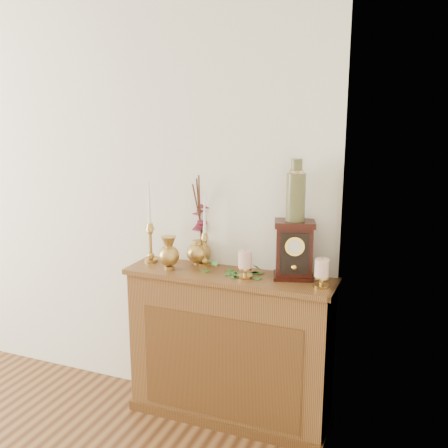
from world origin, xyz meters
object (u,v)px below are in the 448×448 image
at_px(mantel_clock, 294,250).
at_px(bud_vase, 169,253).
at_px(candlestick_left, 150,236).
at_px(ceramic_vase, 296,193).
at_px(candlestick_center, 205,244).
at_px(ginger_jar, 201,223).

bearing_deg(mantel_clock, bud_vase, 172.50).
xyz_separation_m(candlestick_left, bud_vase, (0.17, -0.09, -0.07)).
distance_m(candlestick_left, ceramic_vase, 0.95).
xyz_separation_m(candlestick_center, bud_vase, (-0.17, -0.13, -0.04)).
distance_m(ginger_jar, ceramic_vase, 0.66).
height_order(candlestick_center, bud_vase, candlestick_center).
height_order(bud_vase, ginger_jar, ginger_jar).
relative_size(candlestick_left, ginger_jar, 0.91).
bearing_deg(candlestick_center, bud_vase, -143.27).
height_order(candlestick_center, mantel_clock, candlestick_center).
xyz_separation_m(candlestick_left, mantel_clock, (0.90, 0.03, -0.00)).
height_order(candlestick_center, ceramic_vase, ceramic_vase).
distance_m(candlestick_center, mantel_clock, 0.55).
bearing_deg(ceramic_vase, bud_vase, -170.39).
bearing_deg(candlestick_left, candlestick_center, 7.38).
bearing_deg(ceramic_vase, candlestick_left, -177.63).
relative_size(mantel_clock, ceramic_vase, 0.97).
height_order(candlestick_left, candlestick_center, candlestick_left).
height_order(candlestick_center, ginger_jar, ginger_jar).
distance_m(candlestick_left, candlestick_center, 0.35).
bearing_deg(bud_vase, mantel_clock, 9.37).
bearing_deg(candlestick_center, ginger_jar, 126.38).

